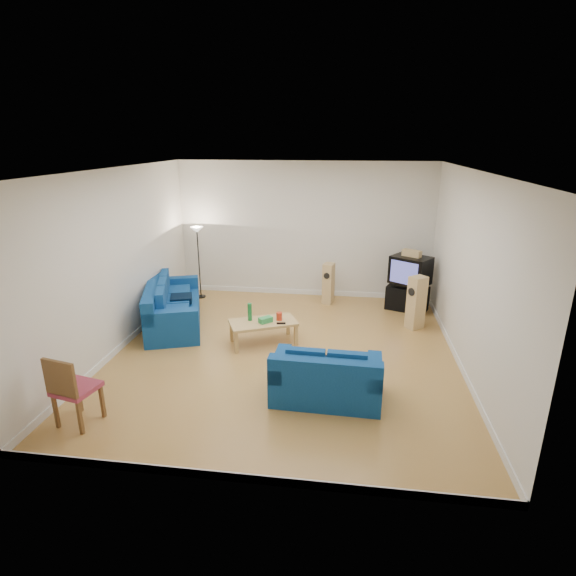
# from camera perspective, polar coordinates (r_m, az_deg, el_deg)

# --- Properties ---
(room) EXTENTS (6.01, 6.51, 3.21)m
(room) POSITION_cam_1_polar(r_m,az_deg,el_deg) (7.60, -0.41, 2.23)
(room) COLOR olive
(room) RESTS_ON ground
(sofa_three_seat) EXTENTS (1.70, 2.53, 0.90)m
(sofa_three_seat) POSITION_cam_1_polar(r_m,az_deg,el_deg) (9.54, -14.65, -2.63)
(sofa_three_seat) COLOR navy
(sofa_three_seat) RESTS_ON ground
(sofa_loveseat) EXTENTS (1.61, 0.94, 0.79)m
(sofa_loveseat) POSITION_cam_1_polar(r_m,az_deg,el_deg) (6.71, 4.85, -11.73)
(sofa_loveseat) COLOR navy
(sofa_loveseat) RESTS_ON ground
(coffee_table) EXTENTS (1.36, 1.06, 0.44)m
(coffee_table) POSITION_cam_1_polar(r_m,az_deg,el_deg) (8.38, -3.17, -4.59)
(coffee_table) COLOR tan
(coffee_table) RESTS_ON ground
(bottle) EXTENTS (0.11, 0.11, 0.33)m
(bottle) POSITION_cam_1_polar(r_m,az_deg,el_deg) (8.37, -4.88, -3.04)
(bottle) COLOR #197233
(bottle) RESTS_ON coffee_table
(tissue_box) EXTENTS (0.27, 0.27, 0.10)m
(tissue_box) POSITION_cam_1_polar(r_m,az_deg,el_deg) (8.30, -2.87, -4.06)
(tissue_box) COLOR green
(tissue_box) RESTS_ON coffee_table
(red_canister) EXTENTS (0.15, 0.15, 0.15)m
(red_canister) POSITION_cam_1_polar(r_m,az_deg,el_deg) (8.38, -1.13, -3.62)
(red_canister) COLOR red
(red_canister) RESTS_ON coffee_table
(remote) EXTENTS (0.17, 0.08, 0.02)m
(remote) POSITION_cam_1_polar(r_m,az_deg,el_deg) (8.24, -0.89, -4.50)
(remote) COLOR black
(remote) RESTS_ON coffee_table
(tv_stand) EXTENTS (1.00, 0.77, 0.54)m
(tv_stand) POSITION_cam_1_polar(r_m,az_deg,el_deg) (10.41, 14.90, -1.24)
(tv_stand) COLOR black
(tv_stand) RESTS_ON ground
(av_receiver) EXTENTS (0.52, 0.48, 0.10)m
(av_receiver) POSITION_cam_1_polar(r_m,az_deg,el_deg) (10.32, 14.83, 0.45)
(av_receiver) COLOR black
(av_receiver) RESTS_ON tv_stand
(television) EXTENTS (0.98, 0.92, 0.61)m
(television) POSITION_cam_1_polar(r_m,az_deg,el_deg) (10.16, 15.29, 2.20)
(television) COLOR black
(television) RESTS_ON av_receiver
(centre_speaker) EXTENTS (0.42, 0.36, 0.14)m
(centre_speaker) POSITION_cam_1_polar(r_m,az_deg,el_deg) (10.08, 15.44, 4.27)
(centre_speaker) COLOR tan
(centre_speaker) RESTS_ON television
(speaker_left) EXTENTS (0.29, 0.34, 0.96)m
(speaker_left) POSITION_cam_1_polar(r_m,az_deg,el_deg) (10.43, 5.15, 0.57)
(speaker_left) COLOR tan
(speaker_left) RESTS_ON ground
(speaker_right) EXTENTS (0.41, 0.40, 1.09)m
(speaker_right) POSITION_cam_1_polar(r_m,az_deg,el_deg) (9.36, 15.97, -1.79)
(speaker_right) COLOR tan
(speaker_right) RESTS_ON ground
(floor_lamp) EXTENTS (0.30, 0.30, 1.73)m
(floor_lamp) POSITION_cam_1_polar(r_m,az_deg,el_deg) (10.75, -11.43, 6.05)
(floor_lamp) COLOR black
(floor_lamp) RESTS_ON ground
(dining_chair) EXTENTS (0.59, 0.59, 1.03)m
(dining_chair) POSITION_cam_1_polar(r_m,az_deg,el_deg) (6.64, -25.82, -11.30)
(dining_chair) COLOR brown
(dining_chair) RESTS_ON ground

